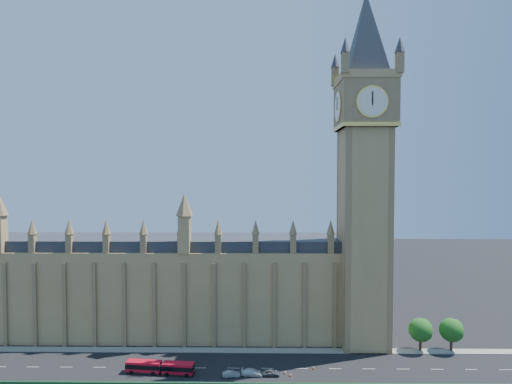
{
  "coord_description": "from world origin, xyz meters",
  "views": [
    {
      "loc": [
        10.43,
        -92.81,
        45.28
      ],
      "look_at": [
        9.16,
        10.0,
        41.44
      ],
      "focal_mm": 28.0,
      "sensor_mm": 36.0,
      "label": 1
    }
  ],
  "objects_px": {
    "car_grey": "(270,373)",
    "car_silver": "(231,374)",
    "car_white": "(252,372)",
    "red_bus": "(160,367)"
  },
  "relations": [
    {
      "from": "car_grey",
      "to": "car_silver",
      "type": "xyz_separation_m",
      "value": [
        -8.76,
        -0.51,
        -0.1
      ]
    },
    {
      "from": "car_grey",
      "to": "car_silver",
      "type": "relative_size",
      "value": 1.11
    },
    {
      "from": "car_silver",
      "to": "car_white",
      "type": "height_order",
      "value": "car_white"
    },
    {
      "from": "red_bus",
      "to": "car_silver",
      "type": "xyz_separation_m",
      "value": [
        16.61,
        -1.35,
        -0.76
      ]
    },
    {
      "from": "car_grey",
      "to": "car_white",
      "type": "xyz_separation_m",
      "value": [
        -4.01,
        0.12,
        -0.02
      ]
    },
    {
      "from": "car_grey",
      "to": "car_white",
      "type": "distance_m",
      "value": 4.02
    },
    {
      "from": "red_bus",
      "to": "car_grey",
      "type": "distance_m",
      "value": 25.39
    },
    {
      "from": "red_bus",
      "to": "car_silver",
      "type": "height_order",
      "value": "red_bus"
    },
    {
      "from": "red_bus",
      "to": "car_grey",
      "type": "xyz_separation_m",
      "value": [
        25.37,
        -0.84,
        -0.66
      ]
    },
    {
      "from": "red_bus",
      "to": "car_white",
      "type": "xyz_separation_m",
      "value": [
        21.36,
        -0.72,
        -0.68
      ]
    }
  ]
}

